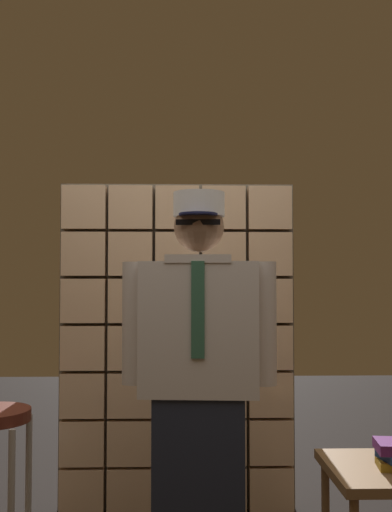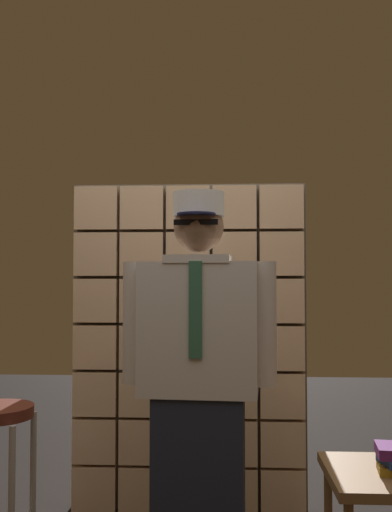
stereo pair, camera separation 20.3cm
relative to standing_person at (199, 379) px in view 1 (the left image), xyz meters
The scene contains 3 objects.
glass_block_wall 0.86m from the standing_person, 96.85° to the left, with size 1.38×0.10×1.92m.
standing_person is the anchor object (origin of this frame).
side_table 0.90m from the standing_person, 11.96° to the right, with size 0.52×0.52×0.56m.
Camera 1 is at (0.02, -2.30, 1.32)m, focal length 41.28 mm.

